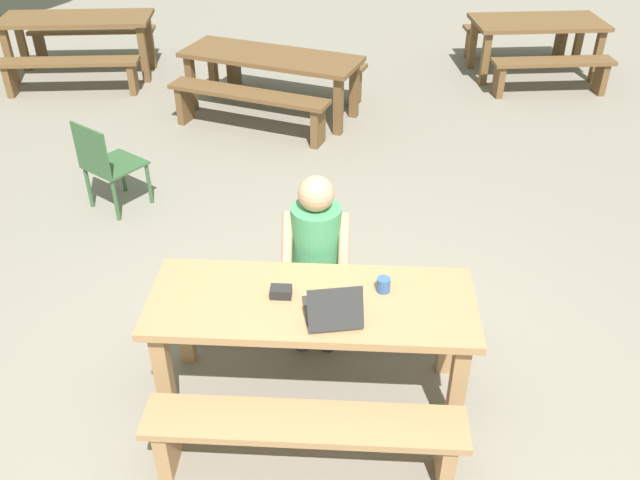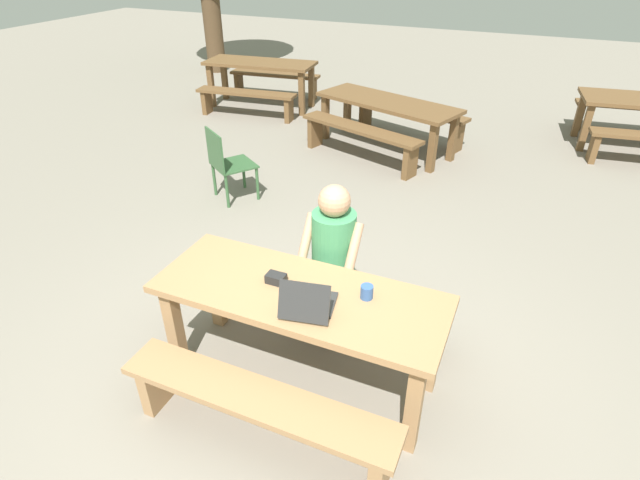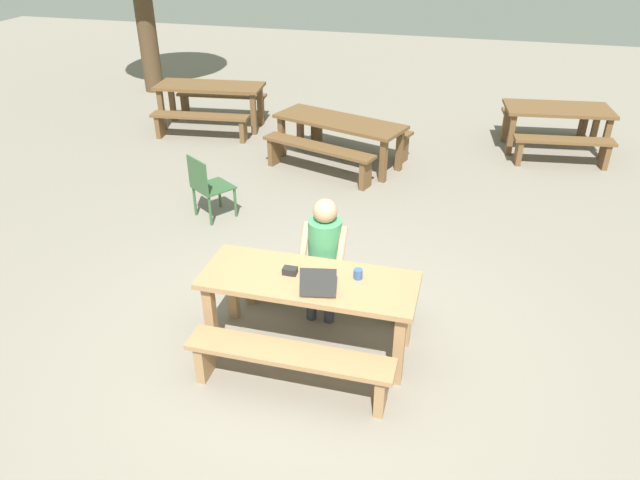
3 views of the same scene
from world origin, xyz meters
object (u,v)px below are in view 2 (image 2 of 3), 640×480
object	(u,v)px
picnic_table_distant	(387,108)
plastic_chair	(227,163)
picnic_table_front	(300,306)
small_pouch	(276,278)
person_seated	(332,250)
laptop	(308,302)
coffee_mug	(367,292)
picnic_table_rear	(260,69)

from	to	relation	value
picnic_table_distant	plastic_chair	bearing A→B (deg)	-99.23
picnic_table_front	small_pouch	size ratio (longest dim) A/B	15.25
person_seated	plastic_chair	xyz separation A→B (m)	(-1.95, 1.61, -0.27)
laptop	plastic_chair	size ratio (longest dim) A/B	0.45
picnic_table_front	coffee_mug	bearing A→B (deg)	14.46
coffee_mug	picnic_table_front	bearing A→B (deg)	-165.54
person_seated	small_pouch	bearing A→B (deg)	-107.30
person_seated	laptop	bearing A→B (deg)	-79.12
laptop	small_pouch	size ratio (longest dim) A/B	3.03
picnic_table_front	picnic_table_distant	world-z (taller)	picnic_table_front
picnic_table_rear	picnic_table_distant	xyz separation A→B (m)	(2.63, -1.09, -0.05)
laptop	person_seated	bearing A→B (deg)	-90.01
picnic_table_distant	coffee_mug	bearing A→B (deg)	-56.05
person_seated	picnic_table_distant	xyz separation A→B (m)	(-0.75, 3.86, -0.13)
small_pouch	coffee_mug	distance (m)	0.60
laptop	coffee_mug	size ratio (longest dim) A/B	4.20
laptop	picnic_table_distant	xyz separation A→B (m)	(-0.89, 4.58, -0.22)
laptop	picnic_table_distant	distance (m)	4.67
coffee_mug	picnic_table_rear	xyz separation A→B (m)	(-3.81, 5.42, -0.15)
laptop	plastic_chair	xyz separation A→B (m)	(-2.09, 2.32, -0.37)
person_seated	picnic_table_distant	size ratio (longest dim) A/B	0.57
laptop	picnic_table_distant	size ratio (longest dim) A/B	0.17
small_pouch	coffee_mug	xyz separation A→B (m)	(0.59, 0.08, 0.01)
small_pouch	picnic_table_distant	world-z (taller)	small_pouch
small_pouch	picnic_table_front	bearing A→B (deg)	-7.57
plastic_chair	picnic_table_rear	size ratio (longest dim) A/B	0.43
laptop	small_pouch	distance (m)	0.35
picnic_table_front	picnic_table_rear	bearing A→B (deg)	121.55
picnic_table_front	person_seated	xyz separation A→B (m)	(-0.01, 0.57, 0.09)
small_pouch	picnic_table_rear	xyz separation A→B (m)	(-3.21, 5.50, -0.14)
picnic_table_rear	plastic_chair	bearing A→B (deg)	-73.15
plastic_chair	picnic_table_rear	bearing A→B (deg)	-32.50
laptop	person_seated	distance (m)	0.74
laptop	picnic_table_distant	world-z (taller)	laptop
coffee_mug	plastic_chair	distance (m)	3.17
laptop	picnic_table_rear	distance (m)	6.67
laptop	coffee_mug	world-z (taller)	laptop
coffee_mug	person_seated	distance (m)	0.63
person_seated	picnic_table_front	bearing A→B (deg)	-89.07
laptop	picnic_table_rear	world-z (taller)	laptop
coffee_mug	picnic_table_distant	distance (m)	4.49
picnic_table_front	person_seated	size ratio (longest dim) A/B	1.54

